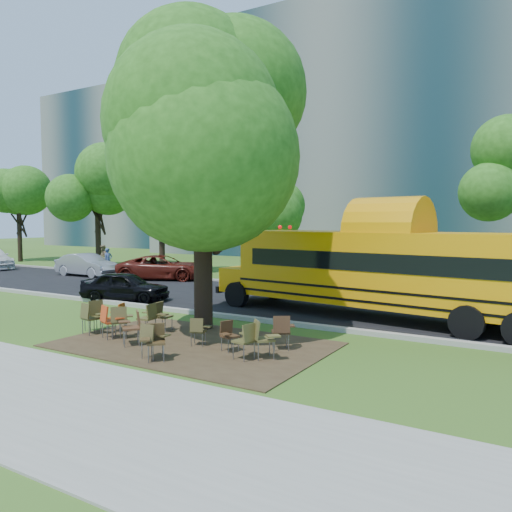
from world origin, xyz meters
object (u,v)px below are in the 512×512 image
Objects in this scene: chair_9 at (119,314)px; chair_14 at (149,315)px; chair_2 at (120,319)px; pedestrian_a at (108,260)px; chair_1 at (110,319)px; chair_5 at (155,338)px; black_car at (125,286)px; chair_0 at (90,315)px; bg_car_red at (163,268)px; chair_6 at (246,338)px; main_tree at (202,143)px; chair_4 at (152,337)px; bg_car_silver at (87,265)px; chair_13 at (282,329)px; pedestrian_b at (103,257)px; chair_10 at (162,314)px; chair_11 at (199,329)px; chair_8 at (95,312)px; chair_7 at (262,336)px; chair_3 at (133,324)px; school_bus at (386,269)px.

chair_9 is 0.97m from chair_14.
pedestrian_a is at bearing 94.26° from chair_2.
chair_5 is at bearing 1.57° from chair_1.
chair_2 is at bearing -152.97° from black_car.
chair_0 is at bearing -160.98° from black_car.
chair_5 is at bearing -163.33° from bg_car_red.
main_tree is at bearing 63.94° from chair_6.
chair_6 is (1.80, 1.13, 0.01)m from chair_5.
chair_4 is 9.07m from black_car.
main_tree is 5.62m from chair_2.
chair_1 is 18.79m from pedestrian_a.
chair_14 is at bearing -124.90° from bg_car_silver.
chair_13 is 23.92m from pedestrian_b.
chair_5 is 3.14m from chair_10.
bg_car_silver is at bearing 76.57° from bg_car_red.
chair_6 is at bearing 26.87° from chair_4.
chair_11 is (0.20, 1.55, -0.06)m from chair_4.
pedestrian_a reaches higher than chair_6.
chair_8 is at bearing -143.99° from main_tree.
bg_car_silver is at bearing 40.48° from black_car.
bg_car_red reaches higher than chair_6.
main_tree is 6.19m from chair_5.
chair_1 is 6.73m from black_car.
main_tree is 1.86× the size of bg_car_red.
chair_0 is 5.53m from chair_7.
chair_3 reaches higher than chair_6.
chair_8 is (-2.59, -1.88, -5.00)m from main_tree.
chair_5 is at bearing -105.08° from school_bus.
black_car reaches higher than chair_6.
bg_car_red is at bearing 113.57° from chair_11.
chair_2 reaches higher than chair_5.
main_tree is at bearing -38.71° from chair_14.
chair_13 is 1.02× the size of chair_14.
bg_car_silver reaches higher than chair_7.
pedestrian_a reaches higher than chair_9.
chair_4 is at bearing -169.62° from chair_13.
chair_8 reaches higher than chair_5.
chair_7 is 1.10× the size of chair_9.
chair_10 is at bearing 91.22° from chair_1.
black_car is at bearing 137.61° from chair_0.
chair_0 is at bearing -59.57° from chair_5.
chair_10 is (1.05, 0.69, 0.01)m from chair_9.
chair_5 is 0.18× the size of bg_car_red.
chair_13 is at bearing -2.80° from chair_6.
chair_11 is 0.85× the size of chair_14.
pedestrian_a is (-18.49, 12.31, 0.20)m from chair_7.
chair_10 is 16.53m from bg_car_silver.
chair_11 is (3.77, 0.10, -0.11)m from chair_8.
chair_5 is 0.22× the size of bg_car_silver.
bg_car_silver reaches higher than black_car.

